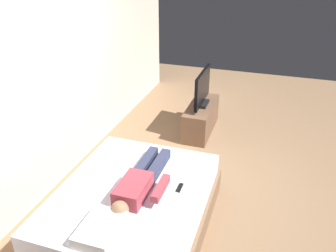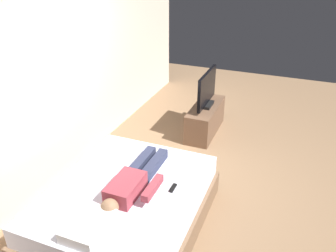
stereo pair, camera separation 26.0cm
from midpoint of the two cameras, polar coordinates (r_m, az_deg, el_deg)
The scene contains 8 objects.
ground_plane at distance 4.76m, azimuth 3.22°, elevation -9.36°, with size 10.00×10.00×0.00m, color #8C6B4C.
back_wall at distance 5.10m, azimuth -12.50°, elevation 10.35°, with size 6.40×0.10×2.80m, color beige.
bed at distance 3.97m, azimuth -4.99°, elevation -13.36°, with size 2.02×1.62×0.54m.
pillow at distance 3.31m, azimuth -10.74°, elevation -16.08°, with size 0.48×0.34×0.12m, color white.
person at distance 3.73m, azimuth -3.86°, elevation -9.28°, with size 1.26×0.46×0.18m.
remote at distance 3.77m, azimuth 2.84°, elevation -10.27°, with size 0.15×0.04×0.02m, color black.
tv_stand at distance 5.90m, azimuth 7.44°, elevation 1.11°, with size 1.10×0.40×0.50m, color brown.
tv at distance 5.68m, azimuth 7.76°, elevation 5.95°, with size 0.88×0.20×0.59m.
Camera 2 is at (-3.58, -1.29, 2.86)m, focal length 36.73 mm.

